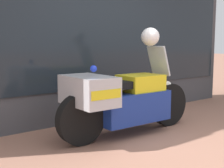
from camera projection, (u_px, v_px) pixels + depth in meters
ground_plane at (178, 146)px, 4.01m from camera, size 60.00×60.00×0.00m
shop_building at (68, 0)px, 5.04m from camera, size 6.86×0.55×4.00m
window_display at (105, 90)px, 5.75m from camera, size 5.54×0.30×1.84m
paramedic_motorcycle at (121, 99)px, 4.38m from camera, size 2.31×0.81×1.27m
white_helmet at (150, 37)px, 4.59m from camera, size 0.27×0.27×0.27m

